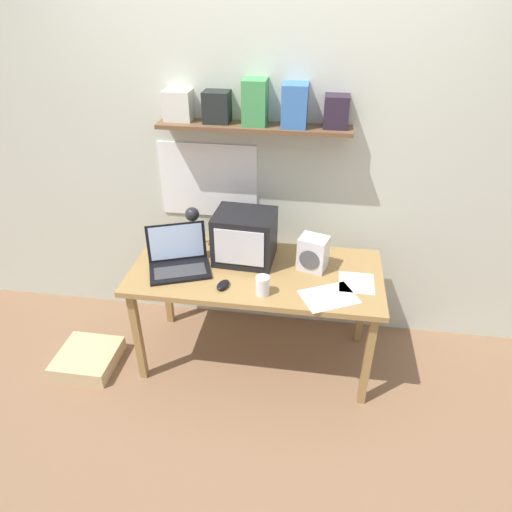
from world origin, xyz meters
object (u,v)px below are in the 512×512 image
at_px(juice_glass, 263,286).
at_px(computer_mouse, 223,285).
at_px(space_heater, 313,253).
at_px(printed_handout, 356,283).
at_px(crt_monitor, 245,237).
at_px(loose_paper_near_monitor, 329,297).
at_px(corner_desk, 256,279).
at_px(laptop, 178,258).
at_px(floor_cushion, 88,358).
at_px(desk_lamp, 193,221).

relative_size(juice_glass, computer_mouse, 0.95).
bearing_deg(space_heater, printed_handout, -8.63).
xyz_separation_m(space_heater, computer_mouse, (-0.49, -0.28, -0.09)).
distance_m(crt_monitor, juice_glass, 0.40).
relative_size(space_heater, loose_paper_near_monitor, 0.58).
xyz_separation_m(crt_monitor, loose_paper_near_monitor, (0.53, -0.33, -0.15)).
bearing_deg(juice_glass, crt_monitor, 114.63).
xyz_separation_m(corner_desk, printed_handout, (0.60, -0.05, 0.07)).
height_order(crt_monitor, laptop, crt_monitor).
relative_size(space_heater, computer_mouse, 1.78).
bearing_deg(space_heater, floor_cushion, -150.78).
bearing_deg(computer_mouse, desk_lamp, 124.28).
relative_size(laptop, desk_lamp, 1.46).
xyz_separation_m(printed_handout, loose_paper_near_monitor, (-0.16, -0.16, 0.00)).
bearing_deg(juice_glass, corner_desk, 107.34).
distance_m(corner_desk, laptop, 0.49).
distance_m(computer_mouse, printed_handout, 0.77).
distance_m(desk_lamp, loose_paper_near_monitor, 0.99).
bearing_deg(corner_desk, space_heater, 12.79).
height_order(juice_glass, loose_paper_near_monitor, juice_glass).
relative_size(juice_glass, floor_cushion, 0.30).
height_order(corner_desk, juice_glass, juice_glass).
xyz_separation_m(juice_glass, printed_handout, (0.53, 0.18, -0.05)).
distance_m(corner_desk, printed_handout, 0.60).
bearing_deg(printed_handout, juice_glass, -160.80).
height_order(desk_lamp, juice_glass, desk_lamp).
relative_size(desk_lamp, floor_cushion, 0.78).
bearing_deg(crt_monitor, printed_handout, -10.70).
distance_m(crt_monitor, floor_cushion, 1.35).
bearing_deg(desk_lamp, juice_glass, -56.35).
height_order(laptop, printed_handout, laptop).
bearing_deg(space_heater, laptop, -155.45).
bearing_deg(floor_cushion, space_heater, 12.51).
xyz_separation_m(juice_glass, computer_mouse, (-0.23, 0.03, -0.03)).
xyz_separation_m(desk_lamp, printed_handout, (1.03, -0.25, -0.20)).
distance_m(laptop, printed_handout, 1.07).
distance_m(corner_desk, space_heater, 0.38).
height_order(laptop, floor_cushion, laptop).
xyz_separation_m(juice_glass, loose_paper_near_monitor, (0.37, 0.02, -0.05)).
distance_m(desk_lamp, floor_cushion, 1.18).
xyz_separation_m(computer_mouse, printed_handout, (0.76, 0.16, -0.01)).
bearing_deg(crt_monitor, corner_desk, -50.35).
distance_m(loose_paper_near_monitor, floor_cushion, 1.68).
height_order(laptop, juice_glass, laptop).
height_order(corner_desk, printed_handout, printed_handout).
bearing_deg(laptop, printed_handout, -21.86).
xyz_separation_m(crt_monitor, computer_mouse, (-0.07, -0.32, -0.14)).
distance_m(corner_desk, loose_paper_near_monitor, 0.49).
bearing_deg(desk_lamp, computer_mouse, -71.73).
xyz_separation_m(laptop, loose_paper_near_monitor, (0.91, -0.17, -0.06)).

